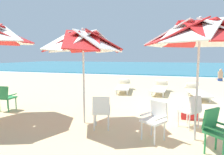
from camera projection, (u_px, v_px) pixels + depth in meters
The scene contains 15 objects.
ground_plane at pixel (194, 110), 6.69m from camera, with size 80.00×80.00×0.00m, color beige.
sea at pixel (174, 66), 34.53m from camera, with size 80.00×36.00×0.10m, color teal.
surf_foam at pixel (179, 77), 17.12m from camera, with size 80.00×0.70×0.01m, color white.
beach_umbrella_0 at pixel (200, 34), 4.02m from camera, with size 2.33×2.33×2.69m.
plastic_chair_0 at pixel (155, 118), 4.27m from camera, with size 0.61×0.63×0.87m.
plastic_chair_1 at pixel (217, 129), 3.62m from camera, with size 0.63×0.63×0.87m.
plastic_chair_2 at pixel (191, 109), 4.94m from camera, with size 0.63×0.63×0.87m.
beach_umbrella_1 at pixel (83, 43), 5.13m from camera, with size 2.21×2.21×2.61m.
plastic_chair_3 at pixel (101, 110), 4.86m from camera, with size 0.54×0.56×0.87m.
plastic_chair_4 at pixel (6, 96), 6.49m from camera, with size 0.46×0.49×0.87m.
sun_lounger_0 at pixel (197, 92), 8.53m from camera, with size 0.96×2.22×0.62m.
sun_lounger_1 at pixel (160, 88), 9.55m from camera, with size 0.78×2.18×0.62m.
sun_lounger_2 at pixel (123, 86), 10.04m from camera, with size 0.93×2.21×0.62m.
cooler_box at pixel (190, 112), 5.70m from camera, with size 0.50×0.34×0.40m.
beachgoer_seated at pixel (220, 77), 14.33m from camera, with size 0.30×0.93×0.92m.
Camera 1 is at (-0.87, -7.06, 1.87)m, focal length 30.80 mm.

